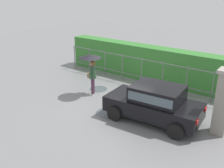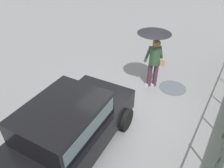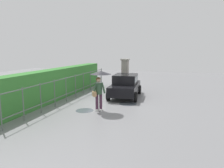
% 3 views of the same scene
% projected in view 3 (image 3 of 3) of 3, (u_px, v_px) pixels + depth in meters
% --- Properties ---
extents(ground_plane, '(40.00, 40.00, 0.00)m').
position_uv_depth(ground_plane, '(106.00, 104.00, 12.34)').
color(ground_plane, slate).
extents(car, '(3.84, 2.09, 1.48)m').
position_uv_depth(car, '(125.00, 85.00, 14.08)').
color(car, black).
rests_on(car, ground).
extents(pedestrian, '(1.06, 1.06, 2.05)m').
position_uv_depth(pedestrian, '(100.00, 81.00, 10.66)').
color(pedestrian, '#47283D').
rests_on(pedestrian, ground).
extents(gate_pillar, '(0.60, 0.60, 2.42)m').
position_uv_depth(gate_pillar, '(125.00, 74.00, 16.39)').
color(gate_pillar, gray).
rests_on(gate_pillar, ground).
extents(fence_section, '(11.16, 0.05, 1.50)m').
position_uv_depth(fence_section, '(71.00, 86.00, 13.27)').
color(fence_section, '#59605B').
rests_on(fence_section, ground).
extents(hedge_row, '(12.11, 0.90, 1.90)m').
position_uv_depth(hedge_row, '(57.00, 84.00, 13.55)').
color(hedge_row, '#387F33').
rests_on(hedge_row, ground).
extents(puddle_near, '(1.03, 1.03, 0.00)m').
position_uv_depth(puddle_near, '(128.00, 104.00, 12.30)').
color(puddle_near, '#4C545B').
rests_on(puddle_near, ground).
extents(puddle_far, '(0.92, 0.92, 0.00)m').
position_uv_depth(puddle_far, '(85.00, 110.00, 10.92)').
color(puddle_far, '#4C545B').
rests_on(puddle_far, ground).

